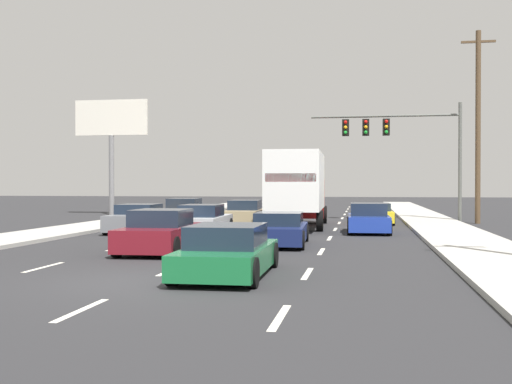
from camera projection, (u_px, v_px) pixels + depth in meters
ground_plane at (285, 219)px, 38.44m from camera, size 140.00×140.00×0.00m
sidewalk_right at (437, 225)px, 32.08m from camera, size 2.95×80.00×0.14m
sidewalk_left at (125, 221)px, 34.93m from camera, size 2.95×80.00×0.14m
lane_markings at (272, 225)px, 32.80m from camera, size 6.94×57.00×0.01m
car_orange at (184, 212)px, 34.72m from camera, size 2.08×4.55×1.37m
car_gray at (139, 219)px, 27.96m from camera, size 2.14×4.65×1.26m
car_tan at (245, 213)px, 34.16m from camera, size 2.10×4.73×1.28m
car_silver at (203, 221)px, 26.23m from camera, size 1.99×4.38×1.30m
car_maroon at (161, 233)px, 19.75m from camera, size 2.06×4.32×1.35m
box_truck at (298, 185)px, 30.74m from camera, size 2.81×9.02×3.64m
car_navy at (279, 230)px, 21.94m from camera, size 2.08×4.33×1.16m
car_green at (228, 252)px, 14.59m from camera, size 1.97×4.39×1.20m
car_yellow at (374, 214)px, 34.23m from camera, size 2.05×4.73×1.13m
car_blue at (368, 219)px, 27.60m from camera, size 1.93×4.08×1.32m
traffic_signal_mast at (390, 134)px, 36.41m from camera, size 8.61×0.69×6.83m
utility_pole_mid at (478, 125)px, 33.98m from camera, size 1.80×0.28×10.48m
roadside_billboard at (111, 130)px, 43.64m from camera, size 5.26×0.36×8.03m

